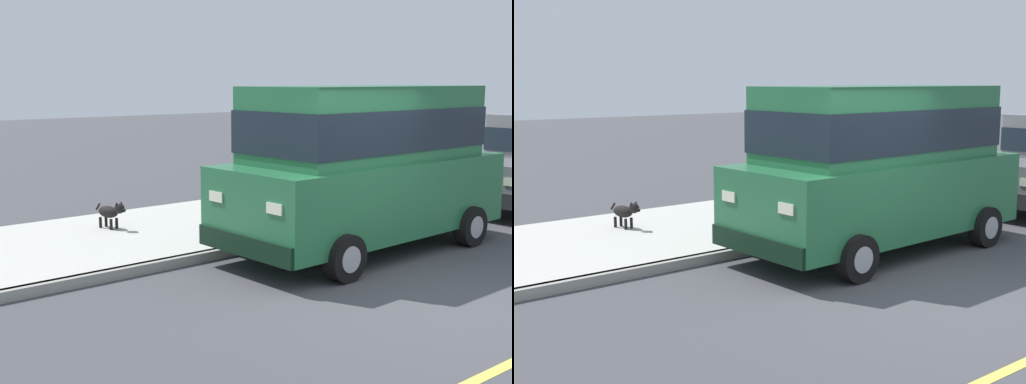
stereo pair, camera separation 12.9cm
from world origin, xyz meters
The scene contains 5 objects.
ground_plane centered at (0.00, 0.00, 0.00)m, with size 80.00×80.00×0.00m, color #424247.
curb centered at (-3.20, 0.00, 0.07)m, with size 0.16×64.00×0.14m, color gray.
sidewalk centered at (-5.00, 0.00, 0.07)m, with size 3.60×64.00×0.14m, color #B7B5AD.
car_green_van centered at (-2.18, 1.07, 1.39)m, with size 2.24×4.95×2.52m.
dog_black centered at (-5.46, -1.54, 0.43)m, with size 0.75×0.29×0.49m.
Camera 1 is at (4.72, -6.71, 2.61)m, focal length 47.68 mm.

